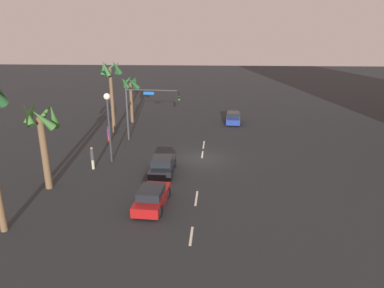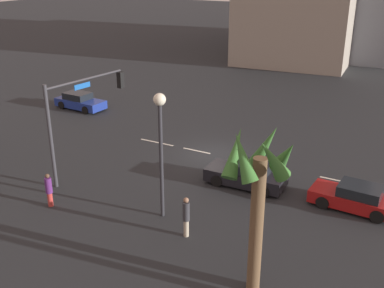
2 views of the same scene
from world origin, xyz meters
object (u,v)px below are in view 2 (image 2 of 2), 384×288
at_px(palm_tree_0, 259,179).
at_px(car_1, 355,198).
at_px(pedestrian_0, 49,189).
at_px(pedestrian_1, 186,216).
at_px(traffic_signal, 79,108).
at_px(streetlamp, 160,132).
at_px(car_2, 247,175).
at_px(car_0, 80,101).

bearing_deg(palm_tree_0, car_1, -105.21).
height_order(pedestrian_0, pedestrian_1, pedestrian_1).
distance_m(traffic_signal, pedestrian_0, 4.88).
xyz_separation_m(streetlamp, pedestrian_1, (-1.85, 0.98, -3.20)).
distance_m(traffic_signal, streetlamp, 6.67).
height_order(pedestrian_1, palm_tree_0, palm_tree_0).
relative_size(car_2, streetlamp, 0.71).
distance_m(car_2, pedestrian_0, 10.16).
bearing_deg(pedestrian_1, car_1, -134.60).
bearing_deg(pedestrian_0, traffic_signal, -73.97).
distance_m(streetlamp, pedestrian_1, 3.82).
xyz_separation_m(car_0, streetlamp, (-15.09, 11.21, 3.60)).
relative_size(car_0, car_1, 1.03).
height_order(car_1, palm_tree_0, palm_tree_0).
distance_m(car_0, car_2, 18.45).
distance_m(car_0, car_1, 23.72).
relative_size(traffic_signal, streetlamp, 0.95).
bearing_deg(palm_tree_0, streetlamp, -26.14).
relative_size(car_0, pedestrian_1, 2.28).
distance_m(streetlamp, palm_tree_0, 6.34).
distance_m(streetlamp, pedestrian_0, 6.55).
distance_m(traffic_signal, palm_tree_0, 12.96).
xyz_separation_m(car_1, streetlamp, (7.83, 5.08, 3.62)).
height_order(car_2, palm_tree_0, palm_tree_0).
bearing_deg(car_2, pedestrian_0, 41.81).
xyz_separation_m(car_1, traffic_signal, (14.23, 3.23, 3.27)).
relative_size(car_0, pedestrian_0, 2.48).
bearing_deg(car_0, pedestrian_1, 144.25).
distance_m(car_1, pedestrian_0, 14.89).
distance_m(pedestrian_1, palm_tree_0, 5.47).
xyz_separation_m(car_2, traffic_signal, (8.64, 3.03, 3.24)).
xyz_separation_m(car_2, pedestrian_0, (7.57, 6.77, 0.30)).
bearing_deg(car_0, traffic_signal, 132.83).
bearing_deg(pedestrian_0, streetlamp, -160.46).
bearing_deg(pedestrian_1, car_2, -93.83).
xyz_separation_m(car_1, pedestrian_0, (13.16, 6.97, 0.32)).
bearing_deg(palm_tree_0, traffic_signal, -20.98).
height_order(car_1, car_2, car_2).
bearing_deg(palm_tree_0, pedestrian_1, -25.23).
relative_size(traffic_signal, pedestrian_0, 3.27).
distance_m(pedestrian_0, palm_tree_0, 11.61).
relative_size(pedestrian_0, palm_tree_0, 0.28).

